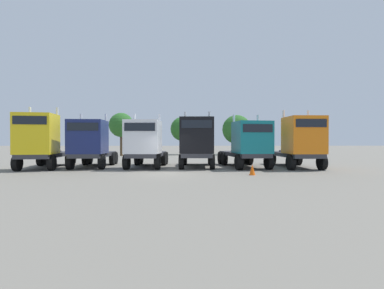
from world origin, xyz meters
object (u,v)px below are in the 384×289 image
at_px(semi_truck_black, 197,142).
at_px(semi_truck_teal, 248,144).
at_px(semi_truck_white, 145,143).
at_px(semi_truck_yellow, 41,141).
at_px(semi_truck_orange, 299,142).
at_px(semi_truck_navy, 91,143).
at_px(traffic_cone_near, 252,170).

height_order(semi_truck_black, semi_truck_teal, semi_truck_black).
relative_size(semi_truck_white, semi_truck_teal, 0.91).
bearing_deg(semi_truck_black, semi_truck_yellow, -83.57).
bearing_deg(semi_truck_yellow, semi_truck_white, 87.59).
relative_size(semi_truck_white, semi_truck_orange, 0.92).
xyz_separation_m(semi_truck_navy, semi_truck_black, (8.01, -0.11, 0.10)).
bearing_deg(semi_truck_navy, semi_truck_teal, 84.96).
bearing_deg(semi_truck_teal, semi_truck_orange, 77.84).
distance_m(semi_truck_yellow, semi_truck_teal, 15.07).
relative_size(semi_truck_navy, traffic_cone_near, 9.59).
bearing_deg(semi_truck_navy, traffic_cone_near, 64.22).
relative_size(semi_truck_yellow, semi_truck_teal, 1.02).
bearing_deg(semi_truck_orange, semi_truck_navy, -93.76).
bearing_deg(semi_truck_black, semi_truck_navy, -88.27).
height_order(semi_truck_yellow, semi_truck_white, semi_truck_yellow).
xyz_separation_m(semi_truck_teal, traffic_cone_near, (-0.66, -4.26, -1.46)).
distance_m(semi_truck_black, semi_truck_orange, 7.55).
relative_size(semi_truck_yellow, semi_truck_navy, 1.09).
distance_m(semi_truck_orange, traffic_cone_near, 6.14).
relative_size(semi_truck_black, traffic_cone_near, 9.50).
distance_m(semi_truck_teal, traffic_cone_near, 4.55).
height_order(semi_truck_white, semi_truck_orange, semi_truck_orange).
distance_m(semi_truck_white, semi_truck_teal, 7.68).
bearing_deg(semi_truck_black, semi_truck_white, -85.33).
bearing_deg(semi_truck_navy, semi_truck_orange, 84.32).
distance_m(semi_truck_white, semi_truck_black, 3.89).
bearing_deg(semi_truck_white, semi_truck_yellow, -82.49).
xyz_separation_m(semi_truck_yellow, semi_truck_black, (11.26, 0.76, -0.03)).
bearing_deg(semi_truck_teal, semi_truck_black, -101.55).
bearing_deg(semi_truck_white, traffic_cone_near, 60.82).
bearing_deg(semi_truck_orange, semi_truck_teal, -95.80).
distance_m(semi_truck_teal, semi_truck_orange, 3.75).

